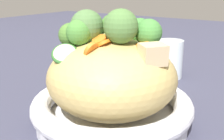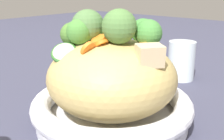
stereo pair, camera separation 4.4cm
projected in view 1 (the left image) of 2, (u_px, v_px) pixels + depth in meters
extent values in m
plane|color=#393A4E|center=(112.00, 123.00, 0.46)|extent=(3.00, 3.00, 0.00)
cylinder|color=white|center=(112.00, 118.00, 0.46)|extent=(0.24, 0.24, 0.02)
torus|color=white|center=(112.00, 104.00, 0.45)|extent=(0.26, 0.26, 0.03)
ellipsoid|color=tan|center=(112.00, 77.00, 0.44)|extent=(0.20, 0.20, 0.12)
torus|color=tan|center=(108.00, 54.00, 0.43)|extent=(0.07, 0.07, 0.03)
torus|color=tan|center=(106.00, 65.00, 0.42)|extent=(0.04, 0.04, 0.02)
torus|color=tan|center=(95.00, 56.00, 0.43)|extent=(0.09, 0.09, 0.02)
cone|color=#95B671|center=(112.00, 39.00, 0.44)|extent=(0.02, 0.02, 0.02)
sphere|color=#497B34|center=(112.00, 26.00, 0.44)|extent=(0.04, 0.04, 0.04)
cone|color=#98AD6F|center=(71.00, 48.00, 0.44)|extent=(0.02, 0.02, 0.01)
sphere|color=#4B7830|center=(71.00, 35.00, 0.43)|extent=(0.04, 0.04, 0.04)
cone|color=#91B06B|center=(148.00, 47.00, 0.42)|extent=(0.02, 0.02, 0.02)
sphere|color=#438139|center=(148.00, 33.00, 0.42)|extent=(0.05, 0.05, 0.04)
cone|color=#8EB576|center=(87.00, 42.00, 0.43)|extent=(0.03, 0.03, 0.02)
sphere|color=#4F7540|center=(87.00, 26.00, 0.43)|extent=(0.06, 0.06, 0.05)
cone|color=#93B868|center=(121.00, 44.00, 0.41)|extent=(0.03, 0.03, 0.02)
sphere|color=#4E793D|center=(121.00, 26.00, 0.40)|extent=(0.06, 0.06, 0.05)
cone|color=#9BAB71|center=(79.00, 46.00, 0.42)|extent=(0.03, 0.03, 0.01)
sphere|color=#478236|center=(79.00, 32.00, 0.41)|extent=(0.05, 0.05, 0.04)
cone|color=#99B16E|center=(139.00, 44.00, 0.48)|extent=(0.02, 0.03, 0.02)
sphere|color=#418538|center=(140.00, 31.00, 0.47)|extent=(0.05, 0.05, 0.04)
cylinder|color=orange|center=(120.00, 43.00, 0.51)|extent=(0.03, 0.02, 0.03)
cylinder|color=orange|center=(100.00, 40.00, 0.41)|extent=(0.03, 0.03, 0.02)
cylinder|color=orange|center=(90.00, 50.00, 0.39)|extent=(0.02, 0.02, 0.02)
cylinder|color=orange|center=(139.00, 48.00, 0.40)|extent=(0.04, 0.04, 0.02)
cylinder|color=orange|center=(103.00, 44.00, 0.40)|extent=(0.02, 0.02, 0.02)
cylinder|color=beige|center=(65.00, 54.00, 0.40)|extent=(0.04, 0.04, 0.02)
torus|color=#2E6128|center=(65.00, 54.00, 0.40)|extent=(0.05, 0.05, 0.03)
cylinder|color=beige|center=(116.00, 36.00, 0.46)|extent=(0.03, 0.03, 0.02)
torus|color=#2C5A2E|center=(116.00, 36.00, 0.46)|extent=(0.04, 0.04, 0.03)
cylinder|color=beige|center=(97.00, 38.00, 0.43)|extent=(0.04, 0.04, 0.02)
torus|color=#31602D|center=(97.00, 38.00, 0.43)|extent=(0.04, 0.04, 0.02)
cube|color=#D1B789|center=(153.00, 55.00, 0.38)|extent=(0.05, 0.04, 0.03)
cube|color=#CCBD87|center=(153.00, 54.00, 0.39)|extent=(0.03, 0.03, 0.02)
cylinder|color=silver|center=(170.00, 59.00, 0.69)|extent=(0.06, 0.06, 0.09)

